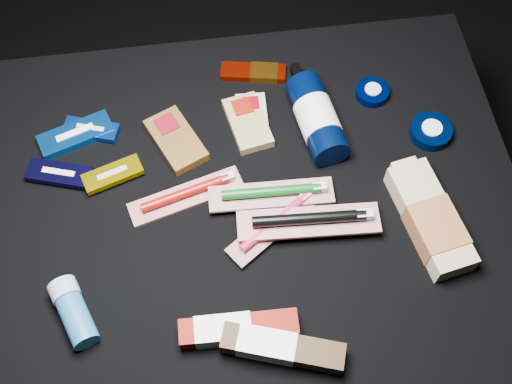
{
  "coord_description": "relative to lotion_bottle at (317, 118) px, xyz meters",
  "views": [
    {
      "loc": [
        -0.06,
        -0.52,
        1.41
      ],
      "look_at": [
        0.01,
        0.01,
        0.42
      ],
      "focal_mm": 45.0,
      "sensor_mm": 36.0,
      "label": 1
    }
  ],
  "objects": [
    {
      "name": "bodywash_bottle",
      "position": [
        0.16,
        -0.23,
        -0.01
      ],
      "size": [
        0.11,
        0.23,
        0.05
      ],
      "rotation": [
        0.0,
        0.0,
        0.19
      ],
      "color": "#C9B386",
      "rests_on": "cloth_table"
    },
    {
      "name": "luna_bar_3",
      "position": [
        -0.38,
        -0.06,
        -0.02
      ],
      "size": [
        0.11,
        0.07,
        0.01
      ],
      "rotation": [
        0.0,
        0.0,
        0.31
      ],
      "color": "#B29300",
      "rests_on": "cloth_table"
    },
    {
      "name": "power_bar",
      "position": [
        -0.09,
        0.14,
        -0.03
      ],
      "size": [
        0.13,
        0.06,
        0.02
      ],
      "rotation": [
        0.0,
        0.0,
        -0.2
      ],
      "color": "#811103",
      "rests_on": "cloth_table"
    },
    {
      "name": "toothbrush_pack_2",
      "position": [
        -0.1,
        -0.14,
        -0.01
      ],
      "size": [
        0.22,
        0.06,
        0.02
      ],
      "rotation": [
        0.0,
        0.0,
        -0.04
      ],
      "color": "silver",
      "rests_on": "cloth_table"
    },
    {
      "name": "luna_bar_2",
      "position": [
        -0.48,
        -0.04,
        -0.02
      ],
      "size": [
        0.12,
        0.08,
        0.02
      ],
      "rotation": [
        0.0,
        0.0,
        -0.31
      ],
      "color": "black",
      "rests_on": "cloth_table"
    },
    {
      "name": "cream_tin_upper",
      "position": [
        0.12,
        0.06,
        -0.03
      ],
      "size": [
        0.06,
        0.06,
        0.02
      ],
      "rotation": [
        0.0,
        0.0,
        0.33
      ],
      "color": "black",
      "rests_on": "cloth_table"
    },
    {
      "name": "toothbrush_pack_3",
      "position": [
        -0.05,
        -0.2,
        -0.0
      ],
      "size": [
        0.25,
        0.07,
        0.03
      ],
      "rotation": [
        0.0,
        0.0,
        -0.06
      ],
      "color": "beige",
      "rests_on": "cloth_table"
    },
    {
      "name": "clif_bar_2",
      "position": [
        -0.13,
        0.03,
        -0.02
      ],
      "size": [
        0.09,
        0.13,
        0.02
      ],
      "rotation": [
        0.0,
        0.0,
        0.19
      ],
      "color": "#A09055",
      "rests_on": "cloth_table"
    },
    {
      "name": "ground",
      "position": [
        -0.15,
        -0.14,
        -0.43
      ],
      "size": [
        3.0,
        3.0,
        0.0
      ],
      "primitive_type": "plane",
      "color": "black",
      "rests_on": "ground"
    },
    {
      "name": "clif_bar_0",
      "position": [
        -0.27,
        0.01,
        -0.02
      ],
      "size": [
        0.12,
        0.15,
        0.02
      ],
      "rotation": [
        0.0,
        0.0,
        0.42
      ],
      "color": "brown",
      "rests_on": "cloth_table"
    },
    {
      "name": "toothpaste_carton_green",
      "position": [
        -0.14,
        -0.41,
        -0.01
      ],
      "size": [
        0.19,
        0.1,
        0.04
      ],
      "rotation": [
        0.0,
        0.0,
        -0.33
      ],
      "color": "#2F200D",
      "rests_on": "cloth_table"
    },
    {
      "name": "cream_tin_lower",
      "position": [
        0.21,
        -0.04,
        -0.02
      ],
      "size": [
        0.08,
        0.08,
        0.02
      ],
      "rotation": [
        0.0,
        0.0,
        0.12
      ],
      "color": "black",
      "rests_on": "cloth_table"
    },
    {
      "name": "toothpaste_carton_red",
      "position": [
        -0.2,
        -0.37,
        -0.02
      ],
      "size": [
        0.19,
        0.05,
        0.04
      ],
      "rotation": [
        0.0,
        0.0,
        -0.03
      ],
      "color": "#6F0600",
      "rests_on": "cloth_table"
    },
    {
      "name": "luna_bar_1",
      "position": [
        -0.42,
        0.05,
        -0.03
      ],
      "size": [
        0.11,
        0.07,
        0.01
      ],
      "rotation": [
        0.0,
        0.0,
        -0.32
      ],
      "color": "#08349C",
      "rests_on": "cloth_table"
    },
    {
      "name": "clif_bar_1",
      "position": [
        -0.12,
        0.04,
        -0.03
      ],
      "size": [
        0.06,
        0.11,
        0.02
      ],
      "rotation": [
        0.0,
        0.0,
        -0.04
      ],
      "color": "#BAB8B1",
      "rests_on": "cloth_table"
    },
    {
      "name": "deodorant_stick",
      "position": [
        -0.45,
        -0.31,
        -0.01
      ],
      "size": [
        0.08,
        0.12,
        0.05
      ],
      "rotation": [
        0.0,
        0.0,
        0.37
      ],
      "color": "#225D97",
      "rests_on": "cloth_table"
    },
    {
      "name": "toothbrush_pack_0",
      "position": [
        -0.25,
        -0.11,
        -0.03
      ],
      "size": [
        0.21,
        0.1,
        0.02
      ],
      "rotation": [
        0.0,
        0.0,
        0.26
      ],
      "color": "#BBB5AE",
      "rests_on": "cloth_table"
    },
    {
      "name": "toothbrush_pack_1",
      "position": [
        -0.11,
        -0.19,
        -0.02
      ],
      "size": [
        0.18,
        0.15,
        0.02
      ],
      "rotation": [
        0.0,
        0.0,
        0.61
      ],
      "color": "#A39E98",
      "rests_on": "cloth_table"
    },
    {
      "name": "lotion_bottle",
      "position": [
        0.0,
        0.0,
        0.0
      ],
      "size": [
        0.09,
        0.22,
        0.07
      ],
      "rotation": [
        0.0,
        0.0,
        0.15
      ],
      "color": "black",
      "rests_on": "cloth_table"
    },
    {
      "name": "cloth_table",
      "position": [
        -0.15,
        -0.14,
        -0.23
      ],
      "size": [
        0.98,
        0.78,
        0.4
      ],
      "primitive_type": "cube",
      "color": "black",
      "rests_on": "ground"
    },
    {
      "name": "luna_bar_0",
      "position": [
        -0.45,
        0.04,
        -0.03
      ],
      "size": [
        0.15,
        0.09,
        0.02
      ],
      "rotation": [
        0.0,
        0.0,
        0.33
      ],
      "color": "#094492",
      "rests_on": "cloth_table"
    }
  ]
}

